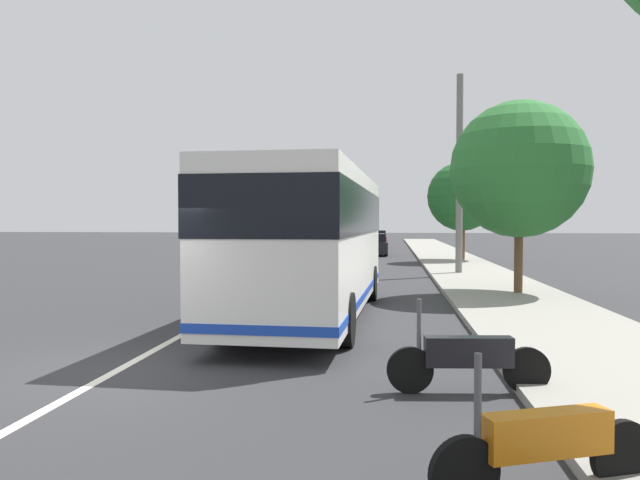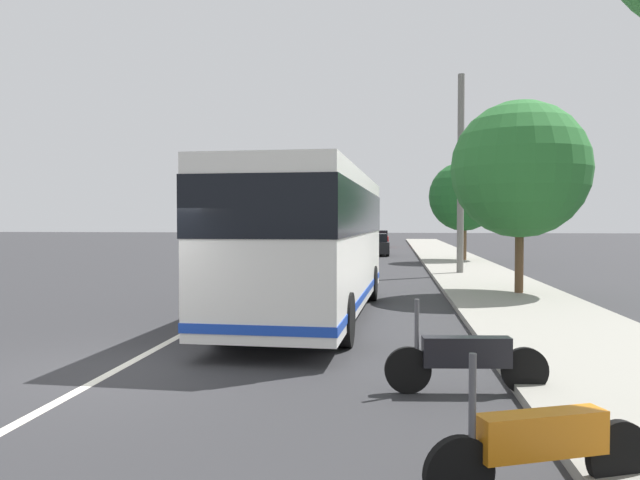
% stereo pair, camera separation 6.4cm
% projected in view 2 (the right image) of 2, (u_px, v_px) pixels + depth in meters
% --- Properties ---
extents(ground_plane, '(220.00, 220.00, 0.00)m').
position_uv_depth(ground_plane, '(116.00, 370.00, 9.30)').
color(ground_plane, '#2D2D30').
extents(sidewalk_curb, '(110.00, 3.60, 0.14)m').
position_uv_depth(sidewalk_curb, '(506.00, 295.00, 18.32)').
color(sidewalk_curb, gray).
rests_on(sidewalk_curb, ground).
extents(lane_divider_line, '(110.00, 0.16, 0.01)m').
position_uv_depth(lane_divider_line, '(259.00, 293.00, 19.23)').
color(lane_divider_line, silver).
rests_on(lane_divider_line, ground).
extents(coach_bus, '(10.33, 2.96, 3.38)m').
position_uv_depth(coach_bus, '(313.00, 235.00, 14.38)').
color(coach_bus, silver).
rests_on(coach_bus, ground).
extents(motorcycle_mid_row, '(0.83, 1.97, 1.25)m').
position_uv_depth(motorcycle_mid_row, '(541.00, 444.00, 4.96)').
color(motorcycle_mid_row, black).
rests_on(motorcycle_mid_row, ground).
extents(motorcycle_far_end, '(0.35, 2.17, 1.26)m').
position_uv_depth(motorcycle_far_end, '(466.00, 358.00, 8.04)').
color(motorcycle_far_end, black).
rests_on(motorcycle_far_end, ground).
extents(car_behind_bus, '(4.13, 1.98, 1.45)m').
position_uv_depth(car_behind_bus, '(287.00, 246.00, 39.43)').
color(car_behind_bus, red).
rests_on(car_behind_bus, ground).
extents(car_far_distant, '(4.73, 1.89, 1.59)m').
position_uv_depth(car_far_distant, '(302.00, 241.00, 47.44)').
color(car_far_distant, red).
rests_on(car_far_distant, ground).
extents(car_oncoming, '(4.11, 1.88, 1.48)m').
position_uv_depth(car_oncoming, '(378.00, 239.00, 53.34)').
color(car_oncoming, red).
rests_on(car_oncoming, ground).
extents(car_ahead_same_lane, '(4.49, 2.11, 1.46)m').
position_uv_depth(car_ahead_same_lane, '(374.00, 245.00, 40.67)').
color(car_ahead_same_lane, black).
rests_on(car_ahead_same_lane, ground).
extents(roadside_tree_mid_block, '(4.10, 4.10, 5.90)m').
position_uv_depth(roadside_tree_mid_block, '(520.00, 169.00, 18.13)').
color(roadside_tree_mid_block, brown).
rests_on(roadside_tree_mid_block, ground).
extents(roadside_tree_far_block, '(3.83, 3.83, 5.57)m').
position_uv_depth(roadside_tree_far_block, '(464.00, 197.00, 33.51)').
color(roadside_tree_far_block, brown).
rests_on(roadside_tree_far_block, ground).
extents(utility_pole, '(0.28, 0.28, 8.39)m').
position_uv_depth(utility_pole, '(461.00, 175.00, 25.24)').
color(utility_pole, slate).
rests_on(utility_pole, ground).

